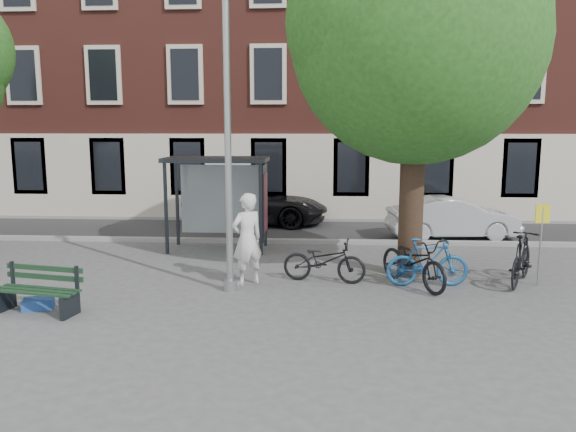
# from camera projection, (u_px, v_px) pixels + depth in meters

# --- Properties ---
(ground) EXTENTS (90.00, 90.00, 0.00)m
(ground) POSITION_uv_depth(u_px,v_px,m) (230.00, 291.00, 11.98)
(ground) COLOR #4C4C4F
(ground) RESTS_ON ground
(road) EXTENTS (40.00, 4.00, 0.01)m
(road) POSITION_uv_depth(u_px,v_px,m) (264.00, 230.00, 18.88)
(road) COLOR #28282B
(road) RESTS_ON ground
(curb_near) EXTENTS (40.00, 0.25, 0.12)m
(curb_near) POSITION_uv_depth(u_px,v_px,m) (257.00, 241.00, 16.90)
(curb_near) COLOR gray
(curb_near) RESTS_ON ground
(curb_far) EXTENTS (40.00, 0.25, 0.12)m
(curb_far) POSITION_uv_depth(u_px,v_px,m) (269.00, 219.00, 20.84)
(curb_far) COLOR gray
(curb_far) RESTS_ON ground
(building_row) EXTENTS (30.00, 8.00, 14.00)m
(building_row) POSITION_uv_depth(u_px,v_px,m) (277.00, 42.00, 23.68)
(building_row) COLOR brown
(building_row) RESTS_ON ground
(lamppost) EXTENTS (0.28, 0.35, 6.11)m
(lamppost) POSITION_uv_depth(u_px,v_px,m) (228.00, 160.00, 11.54)
(lamppost) COLOR #9EA0A3
(lamppost) RESTS_ON ground
(tree_right) EXTENTS (5.76, 5.60, 8.20)m
(tree_right) POSITION_uv_depth(u_px,v_px,m) (419.00, 27.00, 12.22)
(tree_right) COLOR black
(tree_right) RESTS_ON ground
(bus_shelter) EXTENTS (2.85, 1.45, 2.62)m
(bus_shelter) POSITION_uv_depth(u_px,v_px,m) (231.00, 182.00, 15.76)
(bus_shelter) COLOR #1E2328
(bus_shelter) RESTS_ON ground
(painter) EXTENTS (0.89, 0.84, 2.04)m
(painter) POSITION_uv_depth(u_px,v_px,m) (247.00, 239.00, 12.33)
(painter) COLOR white
(painter) RESTS_ON ground
(bench) EXTENTS (1.73, 0.85, 0.85)m
(bench) POSITION_uv_depth(u_px,v_px,m) (38.00, 292.00, 10.52)
(bench) COLOR #1E2328
(bench) RESTS_ON ground
(bike_a) EXTENTS (1.96, 0.99, 0.98)m
(bike_a) POSITION_uv_depth(u_px,v_px,m) (324.00, 261.00, 12.59)
(bike_a) COLOR black
(bike_a) RESTS_ON ground
(bike_b) EXTENTS (1.82, 0.62, 1.08)m
(bike_b) POSITION_uv_depth(u_px,v_px,m) (427.00, 262.00, 12.24)
(bike_b) COLOR #19508A
(bike_b) RESTS_ON ground
(bike_c) EXTENTS (1.71, 2.23, 1.12)m
(bike_c) POSITION_uv_depth(u_px,v_px,m) (413.00, 261.00, 12.22)
(bike_c) COLOR black
(bike_c) RESTS_ON ground
(bike_d) EXTENTS (1.42, 1.96, 1.17)m
(bike_d) POSITION_uv_depth(u_px,v_px,m) (521.00, 258.00, 12.41)
(bike_d) COLOR black
(bike_d) RESTS_ON ground
(car_dark) EXTENTS (5.36, 2.96, 1.42)m
(car_dark) POSITION_uv_depth(u_px,v_px,m) (256.00, 204.00, 20.17)
(car_dark) COLOR black
(car_dark) RESTS_ON ground
(car_silver) EXTENTS (4.10, 1.86, 1.31)m
(car_silver) POSITION_uv_depth(u_px,v_px,m) (453.00, 218.00, 17.44)
(car_silver) COLOR #B1B4B9
(car_silver) RESTS_ON ground
(blue_crate) EXTENTS (0.64, 0.54, 0.20)m
(blue_crate) POSITION_uv_depth(u_px,v_px,m) (38.00, 304.00, 10.79)
(blue_crate) COLOR #204896
(blue_crate) RESTS_ON ground
(notice_sign) EXTENTS (0.31, 0.06, 1.81)m
(notice_sign) POSITION_uv_depth(u_px,v_px,m) (542.00, 228.00, 12.16)
(notice_sign) COLOR #9EA0A3
(notice_sign) RESTS_ON ground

